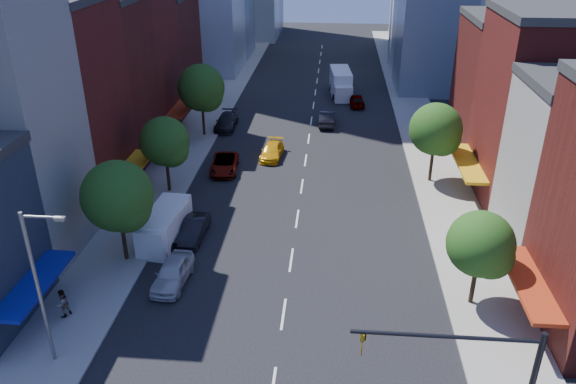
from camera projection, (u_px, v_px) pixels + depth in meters
name	position (u px, v px, depth m)	size (l,w,h in m)	color
sidewalk_left	(203.00, 123.00, 65.35)	(5.00, 120.00, 0.15)	gray
sidewalk_right	(421.00, 129.00, 63.46)	(5.00, 120.00, 0.15)	gray
bldg_left_2	(40.00, 106.00, 45.06)	(12.00, 9.00, 16.00)	#591615
bldg_left_3	(84.00, 84.00, 52.88)	(12.00, 8.00, 15.00)	#491412
bldg_left_4	(115.00, 53.00, 60.03)	(12.00, 9.00, 17.00)	#591615
bldg_left_5	(145.00, 53.00, 69.41)	(12.00, 10.00, 13.00)	#491412
bldg_right_2	(562.00, 112.00, 45.23)	(12.00, 10.00, 15.00)	#591615
bldg_right_3	(524.00, 90.00, 54.61)	(12.00, 10.00, 13.00)	#491412
streetlight	(40.00, 280.00, 28.13)	(2.25, 0.25, 9.00)	slate
tree_left_near	(120.00, 199.00, 37.15)	(4.80, 4.80, 7.30)	black
tree_left_mid	(166.00, 144.00, 47.13)	(4.20, 4.20, 6.65)	black
tree_left_far	(202.00, 90.00, 59.35)	(5.00, 5.00, 7.75)	black
tree_right_near	(483.00, 247.00, 33.03)	(4.00, 4.00, 6.20)	black
tree_right_far	(437.00, 131.00, 48.82)	(4.60, 4.60, 7.20)	black
parked_car_front	(173.00, 273.00, 36.56)	(1.90, 4.71, 1.61)	#ACADB1
parked_car_second	(194.00, 229.00, 41.83)	(1.55, 4.44, 1.46)	black
parked_car_third	(224.00, 164.00, 52.85)	(2.39, 5.19, 1.44)	#999999
parked_car_rear	(226.00, 122.00, 63.59)	(2.17, 5.34, 1.55)	black
cargo_van_near	(165.00, 225.00, 41.40)	(2.65, 5.81, 2.41)	white
cargo_van_far	(163.00, 230.00, 40.91)	(2.74, 5.57, 2.28)	silver
taxi	(272.00, 151.00, 55.88)	(1.92, 4.73, 1.37)	#EAA70C
traffic_car_oncoming	(327.00, 118.00, 64.59)	(1.72, 4.93, 1.62)	black
traffic_car_far	(356.00, 100.00, 71.13)	(1.80, 4.47, 1.52)	#999999
box_truck	(341.00, 84.00, 75.11)	(3.17, 8.36, 3.29)	silver
pedestrian_far	(62.00, 303.00, 33.27)	(0.88, 0.69, 1.82)	#999999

